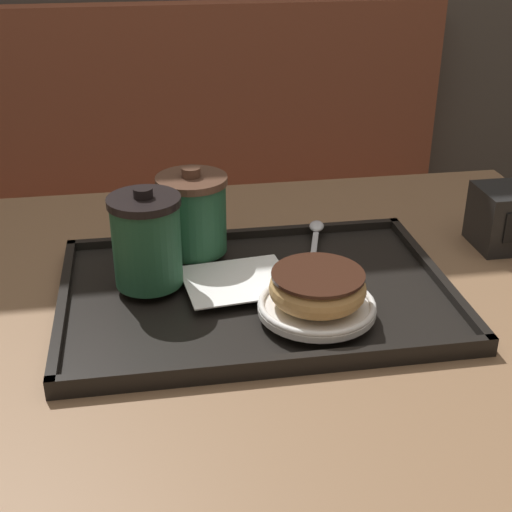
{
  "coord_description": "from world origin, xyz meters",
  "views": [
    {
      "loc": [
        -0.14,
        -0.79,
        1.23
      ],
      "look_at": [
        -0.01,
        0.01,
        0.82
      ],
      "focal_mm": 50.0,
      "sensor_mm": 36.0,
      "label": 1
    }
  ],
  "objects_px": {
    "coffee_cup_rear": "(193,213)",
    "donut_chocolate_glazed": "(318,287)",
    "coffee_cup_front": "(147,240)",
    "spoon": "(316,233)",
    "napkin_dispenser": "(508,218)"
  },
  "relations": [
    {
      "from": "napkin_dispenser",
      "to": "spoon",
      "type": "bearing_deg",
      "value": 174.08
    },
    {
      "from": "napkin_dispenser",
      "to": "donut_chocolate_glazed",
      "type": "bearing_deg",
      "value": -151.73
    },
    {
      "from": "coffee_cup_front",
      "to": "spoon",
      "type": "distance_m",
      "value": 0.27
    },
    {
      "from": "coffee_cup_rear",
      "to": "donut_chocolate_glazed",
      "type": "bearing_deg",
      "value": -55.55
    },
    {
      "from": "spoon",
      "to": "napkin_dispenser",
      "type": "relative_size",
      "value": 1.56
    },
    {
      "from": "coffee_cup_rear",
      "to": "napkin_dispenser",
      "type": "bearing_deg",
      "value": -1.46
    },
    {
      "from": "coffee_cup_rear",
      "to": "napkin_dispenser",
      "type": "height_order",
      "value": "coffee_cup_rear"
    },
    {
      "from": "coffee_cup_rear",
      "to": "spoon",
      "type": "bearing_deg",
      "value": 5.58
    },
    {
      "from": "napkin_dispenser",
      "to": "coffee_cup_rear",
      "type": "bearing_deg",
      "value": 178.54
    },
    {
      "from": "coffee_cup_front",
      "to": "donut_chocolate_glazed",
      "type": "bearing_deg",
      "value": -28.21
    },
    {
      "from": "donut_chocolate_glazed",
      "to": "napkin_dispenser",
      "type": "xyz_separation_m",
      "value": [
        0.34,
        0.18,
        -0.01
      ]
    },
    {
      "from": "spoon",
      "to": "napkin_dispenser",
      "type": "xyz_separation_m",
      "value": [
        0.29,
        -0.03,
        0.02
      ]
    },
    {
      "from": "coffee_cup_front",
      "to": "napkin_dispenser",
      "type": "bearing_deg",
      "value": 7.96
    },
    {
      "from": "coffee_cup_front",
      "to": "donut_chocolate_glazed",
      "type": "xyz_separation_m",
      "value": [
        0.2,
        -0.11,
        -0.03
      ]
    },
    {
      "from": "coffee_cup_rear",
      "to": "spoon",
      "type": "relative_size",
      "value": 0.84
    }
  ]
}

